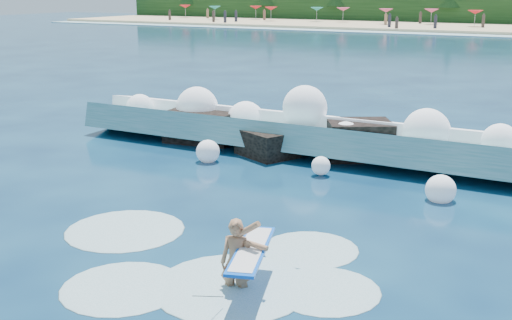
% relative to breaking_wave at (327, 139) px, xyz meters
% --- Properties ---
extents(ground, '(200.00, 200.00, 0.00)m').
position_rel_breaking_wave_xyz_m(ground, '(-1.07, -7.61, -0.55)').
color(ground, '#082040').
rests_on(ground, ground).
extents(breaking_wave, '(18.12, 2.82, 1.56)m').
position_rel_breaking_wave_xyz_m(breaking_wave, '(0.00, 0.00, 0.00)').
color(breaking_wave, teal).
rests_on(breaking_wave, ground).
extents(rock_cluster, '(8.26, 3.40, 1.39)m').
position_rel_breaking_wave_xyz_m(rock_cluster, '(-2.03, -0.24, -0.10)').
color(rock_cluster, black).
rests_on(rock_cluster, ground).
extents(surfer_with_board, '(1.20, 2.84, 1.62)m').
position_rel_breaking_wave_xyz_m(surfer_with_board, '(2.40, -9.81, 0.05)').
color(surfer_with_board, '#A06E4B').
rests_on(surfer_with_board, ground).
extents(wave_spray, '(15.06, 4.29, 2.30)m').
position_rel_breaking_wave_xyz_m(wave_spray, '(-0.40, -0.11, 0.50)').
color(wave_spray, white).
rests_on(wave_spray, ground).
extents(surf_foam, '(8.99, 5.44, 0.15)m').
position_rel_breaking_wave_xyz_m(surf_foam, '(1.40, -9.32, -0.55)').
color(surf_foam, silver).
rests_on(surf_foam, ground).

